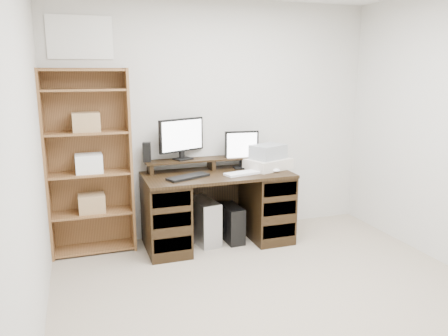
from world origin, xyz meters
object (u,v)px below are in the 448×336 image
desk (217,207)px  tower_silver (203,221)px  printer (268,164)px  monitor_small (242,148)px  monitor_wide (182,137)px  tower_black (231,223)px  bookshelf (89,161)px

desk → tower_silver: desk is taller
tower_silver → printer: bearing=-11.3°
monitor_small → monitor_wide: bearing=178.9°
tower_black → tower_silver: bearing=166.8°
monitor_wide → monitor_small: (0.64, -0.08, -0.14)m
bookshelf → monitor_small: bearing=-2.1°
desk → monitor_wide: (-0.31, 0.24, 0.72)m
printer → bookshelf: bookshelf is taller
monitor_small → tower_black: bearing=-131.4°
monitor_small → bookshelf: (-1.56, 0.06, -0.05)m
tower_silver → monitor_small: bearing=3.1°
desk → bookshelf: size_ratio=0.83×
monitor_small → bookshelf: bearing=-175.9°
monitor_wide → printer: size_ratio=1.15×
monitor_wide → tower_black: (0.47, -0.23, -0.92)m
monitor_wide → bookshelf: size_ratio=0.28×
monitor_wide → tower_black: bearing=-49.6°
monitor_wide → tower_black: monitor_wide is taller
monitor_small → tower_black: monitor_small is taller
printer → desk: bearing=163.3°
monitor_wide → tower_silver: size_ratio=1.10×
printer → tower_silver: bearing=158.2°
monitor_small → tower_black: 0.81m
monitor_wide → tower_silver: (0.17, -0.18, -0.88)m
desk → tower_silver: size_ratio=3.25×
tower_black → bookshelf: (-1.40, 0.21, 0.73)m
printer → bookshelf: 1.83m
monitor_wide → monitor_small: monitor_wide is taller
bookshelf → desk: bearing=-9.7°
bookshelf → tower_black: bearing=-8.6°
desk → printer: bearing=2.8°
desk → bookshelf: 1.36m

